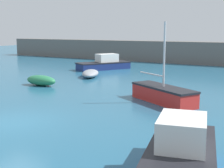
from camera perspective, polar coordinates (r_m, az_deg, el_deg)
The scene contains 7 objects.
ground_plane at distance 15.72m, azimuth -17.36°, elevation -7.01°, with size 120.00×120.00×0.20m, color #235B7A.
harbor_breakwater at distance 42.16m, azimuth 14.84°, elevation 5.55°, with size 62.39×2.57×2.86m, color #66605B.
rowboat_white_midwater at distance 25.30m, azimuth -12.84°, elevation 0.65°, with size 2.79×1.20×0.81m.
rowboat_blue_near at distance 29.32m, azimuth -3.98°, elevation 1.95°, with size 2.93×3.83×0.67m.
motorboat_with_cabin at distance 35.01m, azimuth -1.41°, elevation 3.72°, with size 4.81×6.27×1.71m.
sailboat_short_mast at distance 19.13m, azimuth 9.32°, elevation -1.81°, with size 4.79×3.59×4.84m.
motorboat_grey_hull at distance 9.26m, azimuth 12.36°, elevation -13.69°, with size 3.11×5.73×1.88m.
Camera 1 is at (11.26, -10.03, 4.33)m, focal length 50.00 mm.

